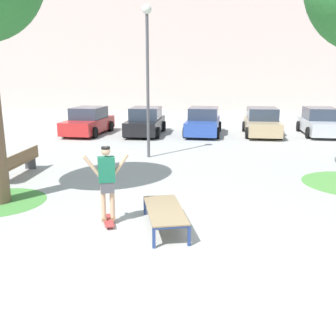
% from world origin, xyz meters
% --- Properties ---
extents(ground_plane, '(120.00, 120.00, 0.00)m').
position_xyz_m(ground_plane, '(0.00, 0.00, 0.00)').
color(ground_plane, '#A8A8A3').
extents(building_facade, '(35.18, 4.00, 11.61)m').
position_xyz_m(building_facade, '(-1.09, 30.58, 5.80)').
color(building_facade, beige).
rests_on(building_facade, ground).
extents(skate_box, '(1.12, 2.01, 0.46)m').
position_xyz_m(skate_box, '(-0.19, 0.90, 0.41)').
color(skate_box, navy).
rests_on(skate_box, ground).
extents(skateboard, '(0.41, 0.82, 0.09)m').
position_xyz_m(skateboard, '(-1.48, 1.11, 0.08)').
color(skateboard, '#B23333').
rests_on(skateboard, ground).
extents(skater, '(0.98, 0.38, 1.69)m').
position_xyz_m(skater, '(-1.48, 1.11, 1.07)').
color(skater, tan).
rests_on(skater, skateboard).
extents(car_red, '(2.33, 4.39, 1.50)m').
position_xyz_m(car_red, '(-5.23, 14.17, 0.69)').
color(car_red, red).
rests_on(car_red, ground).
extents(car_black, '(2.13, 4.30, 1.50)m').
position_xyz_m(car_black, '(-2.01, 14.20, 0.69)').
color(car_black, black).
rests_on(car_black, ground).
extents(car_blue, '(2.29, 4.37, 1.50)m').
position_xyz_m(car_blue, '(1.22, 14.27, 0.69)').
color(car_blue, '#28479E').
rests_on(car_blue, ground).
extents(car_tan, '(2.18, 4.33, 1.50)m').
position_xyz_m(car_tan, '(4.45, 14.23, 0.69)').
color(car_tan, tan).
rests_on(car_tan, ground).
extents(car_silver, '(2.21, 4.34, 1.50)m').
position_xyz_m(car_silver, '(7.67, 14.45, 0.69)').
color(car_silver, '#B7BABF').
rests_on(car_silver, ground).
extents(park_bench, '(0.54, 2.42, 0.83)m').
position_xyz_m(park_bench, '(-5.28, 5.09, 0.45)').
color(park_bench, brown).
rests_on(park_bench, ground).
extents(light_post, '(0.36, 0.36, 5.83)m').
position_xyz_m(light_post, '(-1.26, 8.21, 3.83)').
color(light_post, '#4C4C51').
rests_on(light_post, ground).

